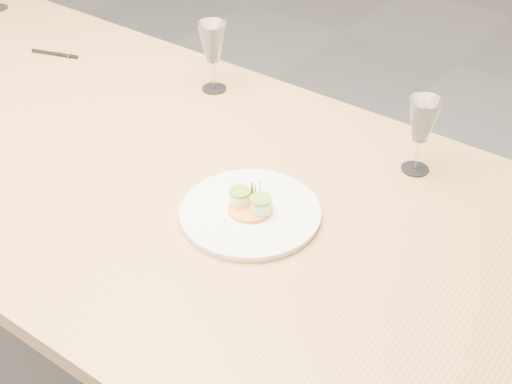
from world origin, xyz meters
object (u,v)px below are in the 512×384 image
Objects in this scene: dining_table at (111,167)px; dinner_plate at (250,212)px; wine_glass_1 at (212,44)px; ballpoint_pen at (55,54)px; wine_glass_2 at (423,122)px.

dinner_plate is at bearing -2.57° from dining_table.
ballpoint_pen is at bearing -166.94° from wine_glass_1.
wine_glass_2 is at bearing 60.43° from dinner_plate.
wine_glass_1 is 0.60m from wine_glass_2.
dinner_plate is 2.03× the size of ballpoint_pen.
ballpoint_pen is 1.11m from wine_glass_2.
dining_table is 0.44m from dinner_plate.
dinner_plate is 0.94m from ballpoint_pen.
wine_glass_2 is at bearing -13.57° from ballpoint_pen.
wine_glass_1 reaches higher than wine_glass_2.
wine_glass_1 reaches higher than dining_table.
wine_glass_1 is 1.05× the size of wine_glass_2.
wine_glass_2 is at bearing 27.61° from dining_table.
dining_table is at bearing -96.04° from wine_glass_1.
ballpoint_pen is 0.80× the size of wine_glass_2.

